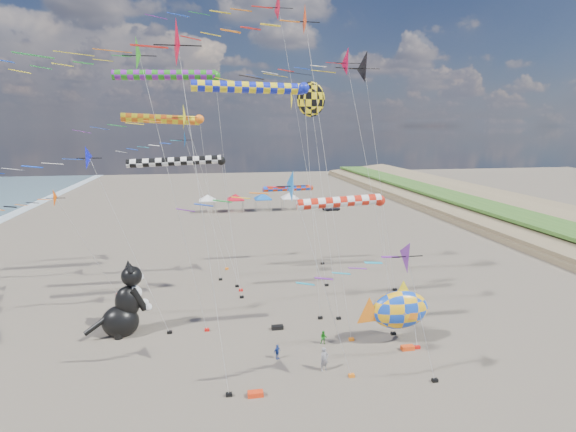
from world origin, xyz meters
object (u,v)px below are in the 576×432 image
(cat_inflatable, at_px, (123,299))
(child_green, at_px, (324,338))
(person_adult, at_px, (324,359))
(parked_car, at_px, (331,208))
(child_blue, at_px, (277,352))
(fish_inflatable, at_px, (399,310))

(cat_inflatable, relative_size, child_green, 5.50)
(person_adult, bearing_deg, parked_car, 56.11)
(person_adult, xyz_separation_m, parked_car, (15.23, 53.51, -0.23))
(child_blue, relative_size, parked_car, 0.31)
(parked_car, bearing_deg, fish_inflatable, 162.84)
(person_adult, height_order, child_blue, person_adult)
(cat_inflatable, xyz_separation_m, parked_car, (28.63, 45.88, -2.20))
(cat_inflatable, relative_size, parked_car, 1.68)
(cat_inflatable, distance_m, child_green, 15.02)
(parked_car, bearing_deg, person_adult, 157.10)
(fish_inflatable, xyz_separation_m, child_green, (-5.28, 0.78, -2.07))
(cat_inflatable, distance_m, parked_car, 54.13)
(person_adult, relative_size, child_green, 1.57)
(fish_inflatable, distance_m, parked_car, 51.67)
(cat_inflatable, xyz_separation_m, person_adult, (13.40, -7.62, -1.98))
(child_green, height_order, parked_car, parked_car)
(person_adult, relative_size, parked_car, 0.48)
(child_green, xyz_separation_m, child_blue, (-3.58, -1.48, 0.01))
(cat_inflatable, bearing_deg, parked_car, 37.92)
(child_green, distance_m, child_blue, 3.87)
(child_green, bearing_deg, child_blue, -141.49)
(child_blue, distance_m, parked_car, 54.56)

